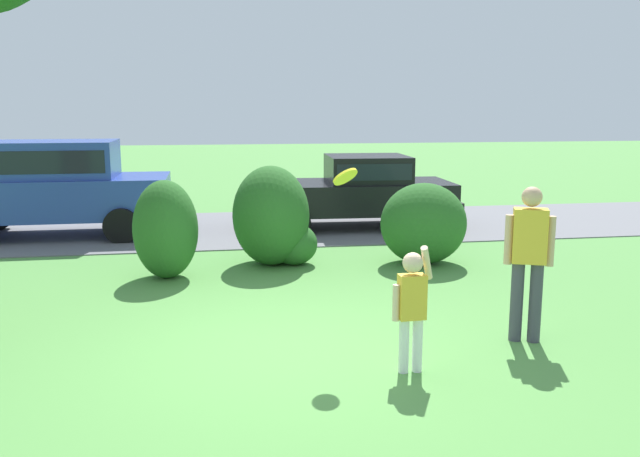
{
  "coord_description": "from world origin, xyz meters",
  "views": [
    {
      "loc": [
        -0.76,
        -6.78,
        2.59
      ],
      "look_at": [
        0.57,
        1.22,
        1.1
      ],
      "focal_mm": 37.37,
      "sensor_mm": 36.0,
      "label": 1
    }
  ],
  "objects_px": {
    "adult_onlooker": "(529,255)",
    "parked_sedan": "(357,189)",
    "child_thrower": "(412,302)",
    "frisbee": "(345,177)",
    "parked_suv": "(53,183)"
  },
  "relations": [
    {
      "from": "child_thrower",
      "to": "frisbee",
      "type": "relative_size",
      "value": 3.96
    },
    {
      "from": "parked_suv",
      "to": "adult_onlooker",
      "type": "bearing_deg",
      "value": -48.11
    },
    {
      "from": "frisbee",
      "to": "child_thrower",
      "type": "bearing_deg",
      "value": -57.54
    },
    {
      "from": "parked_sedan",
      "to": "frisbee",
      "type": "bearing_deg",
      "value": -103.62
    },
    {
      "from": "adult_onlooker",
      "to": "parked_sedan",
      "type": "bearing_deg",
      "value": 92.48
    },
    {
      "from": "parked_suv",
      "to": "child_thrower",
      "type": "bearing_deg",
      "value": -57.74
    },
    {
      "from": "parked_sedan",
      "to": "frisbee",
      "type": "relative_size",
      "value": 13.78
    },
    {
      "from": "parked_sedan",
      "to": "child_thrower",
      "type": "height_order",
      "value": "parked_sedan"
    },
    {
      "from": "frisbee",
      "to": "adult_onlooker",
      "type": "relative_size",
      "value": 0.19
    },
    {
      "from": "child_thrower",
      "to": "adult_onlooker",
      "type": "height_order",
      "value": "adult_onlooker"
    },
    {
      "from": "parked_sedan",
      "to": "parked_suv",
      "type": "height_order",
      "value": "parked_suv"
    },
    {
      "from": "parked_suv",
      "to": "adult_onlooker",
      "type": "xyz_separation_m",
      "value": [
        6.52,
        -7.27,
        -0.09
      ]
    },
    {
      "from": "parked_suv",
      "to": "frisbee",
      "type": "xyz_separation_m",
      "value": [
        4.49,
        -7.13,
        0.79
      ]
    },
    {
      "from": "adult_onlooker",
      "to": "child_thrower",
      "type": "bearing_deg",
      "value": -157.02
    },
    {
      "from": "parked_sedan",
      "to": "adult_onlooker",
      "type": "height_order",
      "value": "adult_onlooker"
    }
  ]
}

